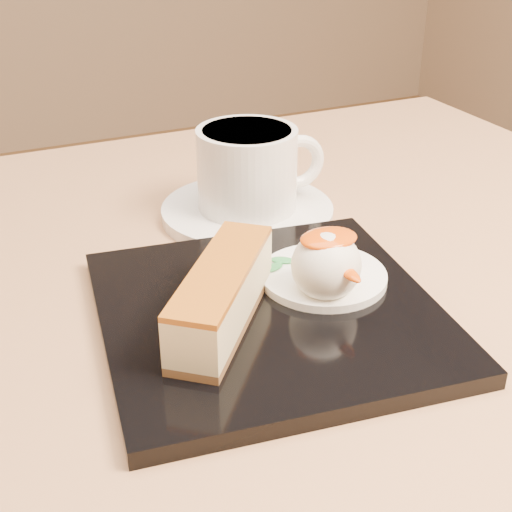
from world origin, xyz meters
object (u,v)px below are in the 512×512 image
coffee_cup (249,167)px  saucer (247,211)px  ice_cream_scoop (326,266)px  dessert_plate (268,313)px  cheesecake (222,295)px  table (298,472)px

coffee_cup → saucer: bearing=180.0°
ice_cream_scoop → saucer: ice_cream_scoop is taller
dessert_plate → coffee_cup: 0.17m
dessert_plate → coffee_cup: size_ratio=1.92×
dessert_plate → ice_cream_scoop: ice_cream_scoop is taller
dessert_plate → cheesecake: size_ratio=1.85×
dessert_plate → ice_cream_scoop: (0.04, -0.01, 0.03)m
dessert_plate → cheesecake: bearing=-171.9°
table → ice_cream_scoop: ice_cream_scoop is taller
ice_cream_scoop → saucer: size_ratio=0.32×
cheesecake → ice_cream_scoop: (0.08, 0.00, 0.00)m
table → coffee_cup: (0.03, 0.15, 0.20)m
cheesecake → dessert_plate: bearing=-42.6°
table → dessert_plate: (-0.03, -0.00, 0.16)m
table → saucer: size_ratio=5.33×
ice_cream_scoop → coffee_cup: size_ratio=0.41×
saucer → ice_cream_scoop: bearing=-95.1°
table → coffee_cup: size_ratio=6.99×
saucer → table: bearing=-99.2°
ice_cream_scoop → table: bearing=138.4°
cheesecake → ice_cream_scoop: bearing=-50.7°
table → saucer: 0.22m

